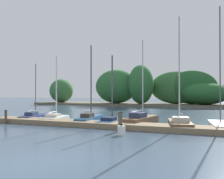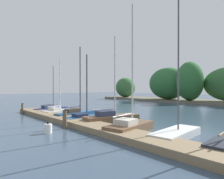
{
  "view_description": "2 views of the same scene",
  "coord_description": "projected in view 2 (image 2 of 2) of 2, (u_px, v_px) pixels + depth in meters",
  "views": [
    {
      "loc": [
        5.6,
        -6.98,
        2.49
      ],
      "look_at": [
        -1.34,
        10.55,
        2.68
      ],
      "focal_mm": 39.13,
      "sensor_mm": 36.0,
      "label": 1
    },
    {
      "loc": [
        12.07,
        1.61,
        2.64
      ],
      "look_at": [
        1.23,
        10.92,
        2.52
      ],
      "focal_mm": 31.82,
      "sensor_mm": 36.0,
      "label": 2
    }
  ],
  "objects": [
    {
      "name": "sailboat_3",
      "position": [
        85.0,
        117.0,
        15.77
      ],
      "size": [
        1.3,
        3.44,
        5.3
      ],
      "rotation": [
        0.0,
        0.0,
        1.55
      ],
      "color": "#285684",
      "rests_on": "ground"
    },
    {
      "name": "sailboat_1",
      "position": [
        59.0,
        111.0,
        19.9
      ],
      "size": [
        1.84,
        3.41,
        5.58
      ],
      "rotation": [
        0.0,
        0.0,
        1.73
      ],
      "color": "white",
      "rests_on": "ground"
    },
    {
      "name": "mooring_piling_1",
      "position": [
        65.0,
        119.0,
        12.8
      ],
      "size": [
        0.3,
        0.3,
        1.21
      ],
      "color": "brown",
      "rests_on": "ground"
    },
    {
      "name": "channel_buoy_0",
      "position": [
        48.0,
        128.0,
        11.5
      ],
      "size": [
        0.46,
        0.46,
        0.7
      ],
      "color": "white",
      "rests_on": "ground"
    },
    {
      "name": "sailboat_2",
      "position": [
        78.0,
        113.0,
        17.82
      ],
      "size": [
        1.45,
        4.51,
        6.35
      ],
      "rotation": [
        0.0,
        0.0,
        1.68
      ],
      "color": "#285684",
      "rests_on": "ground"
    },
    {
      "name": "sailboat_0",
      "position": [
        52.0,
        109.0,
        22.02
      ],
      "size": [
        1.73,
        4.0,
        5.06
      ],
      "rotation": [
        0.0,
        0.0,
        1.77
      ],
      "color": "navy",
      "rests_on": "ground"
    },
    {
      "name": "far_shore",
      "position": [
        211.0,
        87.0,
        33.5
      ],
      "size": [
        53.72,
        8.74,
        7.24
      ],
      "color": "#66604C",
      "rests_on": "ground"
    },
    {
      "name": "mooring_piling_0",
      "position": [
        22.0,
        108.0,
        20.29
      ],
      "size": [
        0.24,
        0.24,
        1.04
      ],
      "color": "brown",
      "rests_on": "ground"
    },
    {
      "name": "sailboat_6",
      "position": [
        177.0,
        132.0,
        10.53
      ],
      "size": [
        1.71,
        4.04,
        8.37
      ],
      "rotation": [
        0.0,
        0.0,
        1.69
      ],
      "color": "white",
      "rests_on": "ground"
    },
    {
      "name": "sailboat_4",
      "position": [
        113.0,
        118.0,
        14.9
      ],
      "size": [
        1.98,
        4.59,
        6.52
      ],
      "rotation": [
        0.0,
        0.0,
        1.39
      ],
      "color": "brown",
      "rests_on": "ground"
    },
    {
      "name": "dock_pier",
      "position": [
        79.0,
        123.0,
        13.95
      ],
      "size": [
        21.65,
        1.8,
        0.35
      ],
      "color": "#847051",
      "rests_on": "ground"
    },
    {
      "name": "sailboat_5",
      "position": [
        131.0,
        125.0,
        11.95
      ],
      "size": [
        2.11,
        4.03,
        7.72
      ],
      "rotation": [
        0.0,
        0.0,
        1.78
      ],
      "color": "brown",
      "rests_on": "ground"
    }
  ]
}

